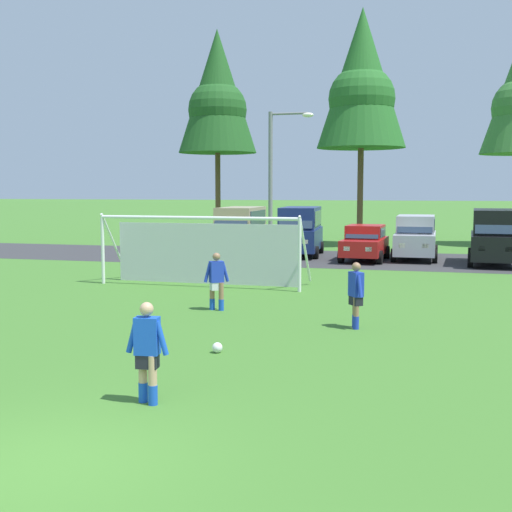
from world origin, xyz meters
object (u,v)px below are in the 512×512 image
Objects in this scene: soccer_goal at (205,249)px; player_midfield_center at (217,281)px; parked_car_slot_center_left at (365,243)px; soccer_ball at (217,348)px; parked_car_slot_center at (416,237)px; parked_car_slot_left at (300,230)px; player_striker_near at (147,353)px; street_lamp at (275,188)px; parked_car_slot_far_left at (241,230)px; parked_car_slot_center_right at (494,235)px; player_defender_far at (356,295)px.

soccer_goal is 4.54× the size of player_midfield_center.
soccer_ball is at bearing -93.38° from parked_car_slot_center_left.
soccer_ball is 5.02m from player_midfield_center.
parked_car_slot_left is at bearing 175.94° from parked_car_slot_center.
player_striker_near is 0.38× the size of parked_car_slot_center_left.
parked_car_slot_center is (5.85, -0.42, -0.23)m from parked_car_slot_left.
street_lamp reaches higher than player_striker_near.
street_lamp reaches higher than parked_car_slot_far_left.
parked_car_slot_left is at bearing 92.83° from player_midfield_center.
soccer_ball is 20.31m from parked_car_slot_center_right.
soccer_goal is 11.36m from parked_car_slot_left.
parked_car_slot_far_left reaches higher than player_midfield_center.
player_striker_near is 0.24× the size of street_lamp.
parked_car_slot_center_right reaches higher than player_defender_far.
parked_car_slot_center is 0.94× the size of parked_car_slot_center_right.
street_lamp is at bearing -127.08° from parked_car_slot_center_left.
parked_car_slot_far_left is (-7.89, 16.75, 0.52)m from player_defender_far.
player_midfield_center is 14.68m from parked_car_slot_center_left.
player_midfield_center is at bearing 160.34° from player_defender_far.
street_lamp reaches higher than parked_car_slot_center_left.
parked_car_slot_center_left is at bearing 87.07° from player_striker_near.
street_lamp reaches higher than parked_car_slot_center.
street_lamp is at bearing 93.94° from player_midfield_center.
parked_car_slot_center_left is (3.51, -1.67, -0.47)m from parked_car_slot_left.
soccer_goal reaches higher than player_striker_near.
player_midfield_center is at bearing -100.66° from parked_car_slot_center_left.
soccer_goal is 10.75m from parked_car_slot_center_left.
street_lamp is (-5.74, -5.75, 2.37)m from parked_car_slot_center.
soccer_goal is 1.51× the size of parked_car_slot_left.
soccer_goal is at bearing 134.45° from player_defender_far.
street_lamp is (-9.25, -4.40, 2.14)m from parked_car_slot_center_right.
parked_car_slot_center_left is at bearing 86.62° from soccer_ball.
parked_car_slot_far_left is 3.10m from parked_car_slot_left.
player_striker_near is 22.60m from parked_car_slot_center_left.
player_defender_far is (2.51, 3.24, 0.71)m from soccer_ball.
parked_car_slot_left is (-0.80, 16.10, 0.52)m from player_midfield_center.
parked_car_slot_left is at bearing 96.53° from soccer_ball.
soccer_goal is at bearing -123.14° from parked_car_slot_center.
street_lamp is (1.37, 5.12, 2.19)m from soccer_goal.
parked_car_slot_center is at bearing -4.06° from parked_car_slot_left.
soccer_goal is at bearing 110.92° from soccer_ball.
soccer_goal is (-3.64, 9.51, 1.18)m from soccer_ball.
street_lamp is (-4.78, 11.39, 2.66)m from player_defender_far.
soccer_goal reaches higher than parked_car_slot_center.
player_striker_near is 0.34× the size of parked_car_slot_far_left.
street_lamp is (-2.24, 18.07, 2.66)m from player_striker_near.
parked_car_slot_left is at bearing 154.55° from parked_car_slot_center_left.
player_defender_far is (2.54, 6.68, 0.00)m from player_striker_near.
parked_car_slot_center is at bearing 86.82° from player_defender_far.
parked_car_slot_center_right reaches higher than soccer_ball.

